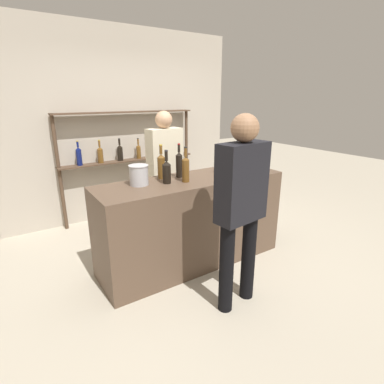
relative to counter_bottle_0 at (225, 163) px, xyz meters
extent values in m
plane|color=#B2A893|center=(-0.40, 0.05, -1.12)|extent=(16.00, 16.00, 0.00)
cube|color=brown|center=(-0.40, 0.05, -0.63)|extent=(2.09, 0.65, 0.99)
cube|color=#B2A899|center=(-0.40, 1.98, 0.28)|extent=(3.69, 0.12, 2.80)
cylinder|color=#4C3828|center=(-1.43, 1.80, -0.31)|extent=(0.05, 0.05, 1.62)
cylinder|color=#4C3828|center=(0.63, 1.80, -0.31)|extent=(0.05, 0.05, 1.62)
cube|color=#4C3828|center=(-0.40, 1.80, 0.49)|extent=(2.11, 0.18, 0.02)
cube|color=#4C3828|center=(-0.40, 1.80, -0.23)|extent=(2.11, 0.18, 0.02)
cylinder|color=#0F1956|center=(-1.15, 1.80, -0.11)|extent=(0.07, 0.07, 0.22)
cone|color=#0F1956|center=(-1.15, 1.80, 0.02)|extent=(0.07, 0.07, 0.03)
cylinder|color=#0F1956|center=(-1.15, 1.80, 0.07)|extent=(0.03, 0.03, 0.08)
cylinder|color=gold|center=(-1.15, 1.80, 0.12)|extent=(0.03, 0.03, 0.01)
cylinder|color=brown|center=(-0.85, 1.80, -0.12)|extent=(0.08, 0.08, 0.20)
cone|color=brown|center=(-0.85, 1.80, 0.00)|extent=(0.08, 0.08, 0.04)
cylinder|color=brown|center=(-0.85, 1.80, 0.06)|extent=(0.03, 0.03, 0.09)
cylinder|color=gold|center=(-0.85, 1.80, 0.11)|extent=(0.03, 0.03, 0.01)
cylinder|color=black|center=(-0.55, 1.80, -0.12)|extent=(0.08, 0.08, 0.20)
cone|color=black|center=(-0.55, 1.80, 0.00)|extent=(0.08, 0.08, 0.04)
cylinder|color=black|center=(-0.55, 1.80, 0.06)|extent=(0.03, 0.03, 0.08)
cylinder|color=black|center=(-0.55, 1.80, 0.11)|extent=(0.03, 0.03, 0.01)
cylinder|color=brown|center=(-0.25, 1.80, -0.13)|extent=(0.07, 0.07, 0.18)
cone|color=brown|center=(-0.25, 1.80, -0.02)|extent=(0.07, 0.07, 0.03)
cylinder|color=brown|center=(-0.25, 1.80, 0.04)|extent=(0.03, 0.03, 0.09)
cylinder|color=black|center=(-0.25, 1.80, 0.09)|extent=(0.03, 0.03, 0.01)
cylinder|color=brown|center=(0.05, 1.80, -0.12)|extent=(0.08, 0.08, 0.20)
cone|color=brown|center=(0.05, 1.80, 0.00)|extent=(0.08, 0.08, 0.03)
cylinder|color=brown|center=(0.05, 1.80, 0.06)|extent=(0.03, 0.03, 0.08)
cylinder|color=#232328|center=(0.05, 1.80, 0.10)|extent=(0.03, 0.03, 0.01)
cylinder|color=silver|center=(0.34, 1.80, -0.11)|extent=(0.07, 0.07, 0.21)
cone|color=silver|center=(0.34, 1.80, 0.01)|extent=(0.07, 0.07, 0.03)
cylinder|color=silver|center=(0.34, 1.80, 0.07)|extent=(0.03, 0.03, 0.09)
cylinder|color=#232328|center=(0.34, 1.80, 0.12)|extent=(0.03, 0.03, 0.01)
cylinder|color=brown|center=(0.00, 0.00, -0.03)|extent=(0.09, 0.09, 0.21)
cone|color=brown|center=(0.00, 0.00, 0.10)|extent=(0.09, 0.09, 0.04)
cylinder|color=brown|center=(0.00, 0.00, 0.16)|extent=(0.03, 0.03, 0.08)
cylinder|color=black|center=(0.00, 0.00, 0.20)|extent=(0.04, 0.04, 0.01)
cylinder|color=black|center=(-0.71, 0.05, -0.04)|extent=(0.08, 0.08, 0.19)
cone|color=black|center=(-0.71, 0.05, 0.08)|extent=(0.08, 0.08, 0.04)
cylinder|color=black|center=(-0.71, 0.05, 0.14)|extent=(0.03, 0.03, 0.10)
cylinder|color=#232328|center=(-0.71, 0.05, 0.20)|extent=(0.03, 0.03, 0.01)
cylinder|color=brown|center=(-0.52, 0.00, -0.02)|extent=(0.07, 0.07, 0.23)
cone|color=brown|center=(-0.52, 0.00, 0.11)|extent=(0.07, 0.07, 0.03)
cylinder|color=brown|center=(-0.52, 0.00, 0.17)|extent=(0.03, 0.03, 0.09)
cylinder|color=black|center=(-0.52, 0.00, 0.22)|extent=(0.03, 0.03, 0.01)
cylinder|color=brown|center=(-0.66, 0.25, -0.02)|extent=(0.08, 0.08, 0.23)
cone|color=brown|center=(-0.66, 0.25, 0.11)|extent=(0.08, 0.08, 0.04)
cylinder|color=brown|center=(-0.66, 0.25, 0.17)|extent=(0.03, 0.03, 0.09)
cylinder|color=gold|center=(-0.66, 0.25, 0.23)|extent=(0.03, 0.03, 0.01)
cylinder|color=black|center=(0.08, -0.08, -0.04)|extent=(0.09, 0.09, 0.18)
cone|color=black|center=(0.08, -0.08, 0.07)|extent=(0.09, 0.09, 0.04)
cylinder|color=black|center=(0.08, -0.08, 0.14)|extent=(0.03, 0.03, 0.10)
cylinder|color=gold|center=(0.08, -0.08, 0.19)|extent=(0.03, 0.03, 0.01)
cylinder|color=black|center=(-0.48, 0.19, -0.01)|extent=(0.07, 0.07, 0.24)
cone|color=black|center=(-0.48, 0.19, 0.12)|extent=(0.07, 0.07, 0.03)
cylinder|color=black|center=(-0.48, 0.19, 0.18)|extent=(0.03, 0.03, 0.08)
cylinder|color=maroon|center=(-0.48, 0.19, 0.23)|extent=(0.03, 0.03, 0.01)
cylinder|color=#B2B2B7|center=(-0.97, 0.15, -0.04)|extent=(0.18, 0.18, 0.19)
cylinder|color=#B2B2B7|center=(-0.97, 0.15, 0.06)|extent=(0.19, 0.19, 0.01)
cylinder|color=silver|center=(-0.09, -0.11, -0.07)|extent=(0.13, 0.13, 0.13)
sphere|color=tan|center=(-0.08, -0.13, -0.08)|extent=(0.02, 0.02, 0.02)
sphere|color=tan|center=(-0.13, -0.14, -0.07)|extent=(0.02, 0.02, 0.02)
sphere|color=tan|center=(-0.06, -0.11, -0.10)|extent=(0.02, 0.02, 0.02)
sphere|color=tan|center=(-0.13, -0.12, -0.12)|extent=(0.02, 0.02, 0.02)
sphere|color=tan|center=(-0.13, -0.14, -0.08)|extent=(0.02, 0.02, 0.02)
sphere|color=tan|center=(-0.14, -0.11, -0.07)|extent=(0.02, 0.02, 0.02)
sphere|color=tan|center=(-0.11, -0.15, -0.08)|extent=(0.02, 0.02, 0.02)
cylinder|color=#575347|center=(-0.41, 0.90, -0.72)|extent=(0.13, 0.13, 0.80)
cylinder|color=#575347|center=(-0.12, 0.92, -0.72)|extent=(0.13, 0.13, 0.80)
cube|color=beige|center=(-0.27, 0.91, 0.00)|extent=(0.47, 0.24, 0.64)
sphere|color=tan|center=(-0.27, 0.91, 0.43)|extent=(0.22, 0.22, 0.22)
cylinder|color=black|center=(-0.32, -0.77, -0.71)|extent=(0.13, 0.13, 0.83)
cylinder|color=black|center=(-0.61, -0.80, -0.71)|extent=(0.13, 0.13, 0.83)
cube|color=black|center=(-0.46, -0.78, 0.03)|extent=(0.47, 0.25, 0.66)
sphere|color=#936B4C|center=(-0.46, -0.78, 0.47)|extent=(0.22, 0.22, 0.22)
camera|label=1|loc=(-2.09, -2.52, 0.71)|focal=28.00mm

